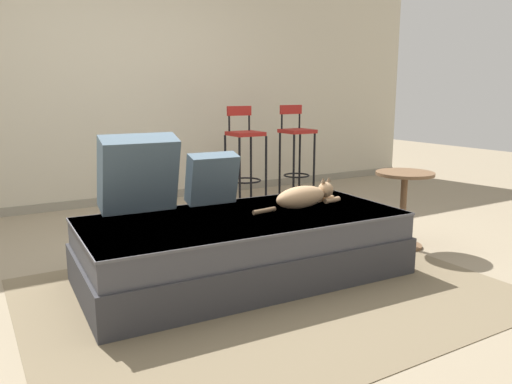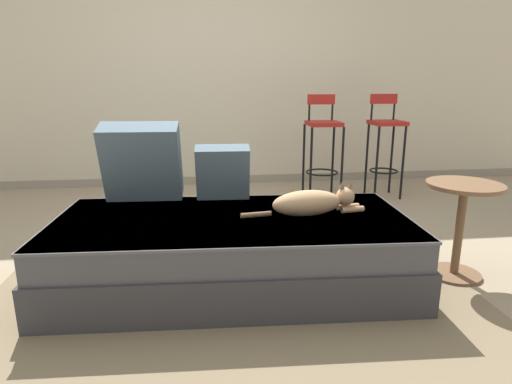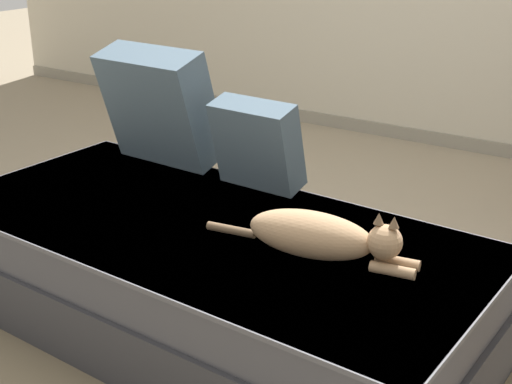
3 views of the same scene
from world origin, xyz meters
TOP-DOWN VIEW (x-y plane):
  - ground_plane at (0.00, 0.00)m, footprint 16.00×16.00m
  - wall_back_panel at (0.00, 2.25)m, footprint 8.00×0.10m
  - wall_baseboard_trim at (0.00, 2.20)m, footprint 8.00×0.02m
  - area_rug at (0.00, -0.70)m, footprint 2.76×2.08m
  - couch at (0.00, -0.40)m, footprint 2.10×1.07m
  - throw_pillow_corner at (-0.55, 0.01)m, footprint 0.50×0.33m
  - throw_pillow_middle at (-0.03, -0.01)m, footprint 0.36×0.22m
  - cat at (0.47, -0.41)m, footprint 0.75×0.23m
  - bar_stool_near_window at (1.03, 1.42)m, footprint 0.34×0.34m
  - bar_stool_by_doorway at (1.69, 1.42)m, footprint 0.32×0.32m
  - side_table at (1.38, -0.46)m, footprint 0.44×0.44m

SIDE VIEW (x-z plane):
  - ground_plane at x=0.00m, z-range 0.00..0.00m
  - area_rug at x=0.00m, z-range 0.00..0.01m
  - wall_baseboard_trim at x=0.00m, z-range 0.00..0.09m
  - couch at x=0.00m, z-range 0.00..0.42m
  - side_table at x=1.38m, z-range 0.09..0.68m
  - cat at x=0.47m, z-range 0.40..0.59m
  - throw_pillow_middle at x=-0.03m, z-range 0.42..0.78m
  - bar_stool_near_window at x=1.03m, z-range 0.08..1.13m
  - bar_stool_by_doorway at x=1.69m, z-range 0.10..1.15m
  - throw_pillow_corner at x=-0.55m, z-range 0.42..0.93m
  - wall_back_panel at x=0.00m, z-range 0.00..2.60m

